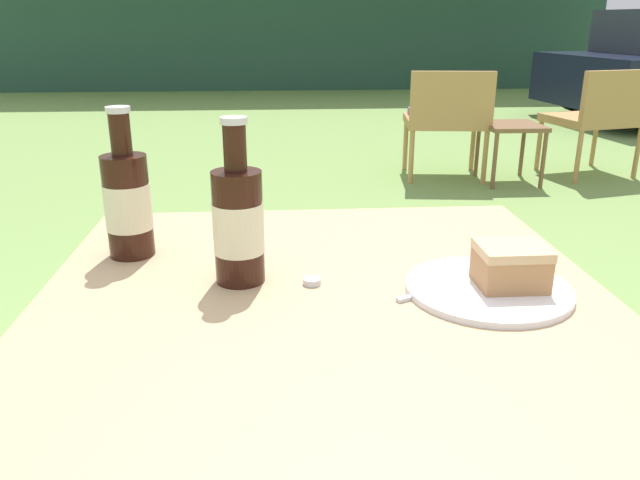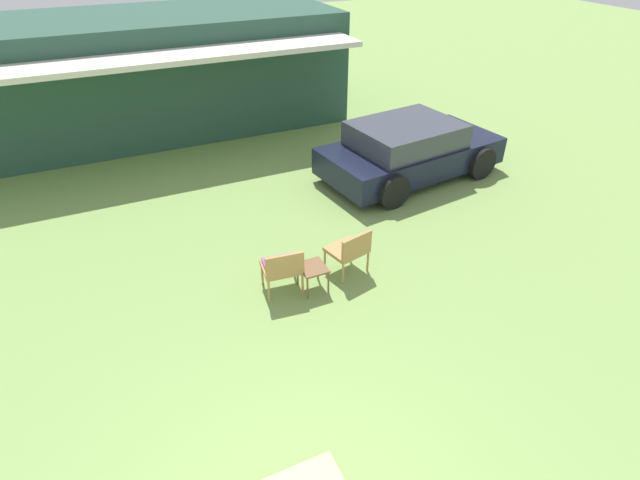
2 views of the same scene
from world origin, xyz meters
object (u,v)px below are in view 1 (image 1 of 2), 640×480
at_px(cola_bottle_far, 128,202).
at_px(patio_table, 325,335).
at_px(garden_side_table, 511,132).
at_px(wicker_chair_plain, 599,114).
at_px(cola_bottle_near, 238,222).
at_px(wicker_chair_cushioned, 447,115).
at_px(cake_on_plate, 498,278).

bearing_deg(cola_bottle_far, patio_table, -30.41).
bearing_deg(patio_table, garden_side_table, 65.13).
xyz_separation_m(wicker_chair_plain, cola_bottle_far, (-2.68, -3.49, 0.37)).
bearing_deg(wicker_chair_plain, cola_bottle_near, 42.28).
height_order(wicker_chair_plain, cola_bottle_near, cola_bottle_near).
xyz_separation_m(wicker_chair_cushioned, garden_side_table, (0.44, -0.15, -0.11)).
xyz_separation_m(garden_side_table, patio_table, (-1.65, -3.55, 0.31)).
xyz_separation_m(patio_table, cola_bottle_near, (-0.13, 0.06, 0.17)).
relative_size(garden_side_table, patio_table, 0.50).
relative_size(wicker_chair_plain, cola_bottle_far, 3.14).
relative_size(cola_bottle_near, cola_bottle_far, 1.00).
bearing_deg(wicker_chair_cushioned, cola_bottle_far, 72.99).
distance_m(wicker_chair_plain, cola_bottle_far, 4.42).
distance_m(wicker_chair_plain, cake_on_plate, 4.26).
xyz_separation_m(garden_side_table, cola_bottle_far, (-1.97, -3.36, 0.48)).
xyz_separation_m(wicker_chair_cushioned, patio_table, (-1.20, -3.70, 0.21)).
height_order(garden_side_table, cola_bottle_near, cola_bottle_near).
bearing_deg(wicker_chair_cushioned, cola_bottle_near, 76.37).
height_order(wicker_chair_cushioned, patio_table, wicker_chair_cushioned).
bearing_deg(wicker_chair_plain, patio_table, 44.11).
xyz_separation_m(wicker_chair_cushioned, cake_on_plate, (-0.94, -3.71, 0.30)).
bearing_deg(cola_bottle_near, wicker_chair_cushioned, 69.90).
height_order(cola_bottle_near, cola_bottle_far, same).
bearing_deg(cake_on_plate, cola_bottle_near, 169.50).
bearing_deg(cola_bottle_near, garden_side_table, 63.05).
xyz_separation_m(cake_on_plate, cola_bottle_far, (-0.58, 0.20, 0.07)).
height_order(wicker_chair_cushioned, cola_bottle_far, cola_bottle_far).
bearing_deg(cake_on_plate, cola_bottle_far, 160.98).
bearing_deg(cola_bottle_far, wicker_chair_cushioned, 66.52).
relative_size(patio_table, cake_on_plate, 3.54).
relative_size(wicker_chair_cushioned, cola_bottle_far, 3.14).
xyz_separation_m(cola_bottle_near, cola_bottle_far, (-0.19, 0.13, 0.00)).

